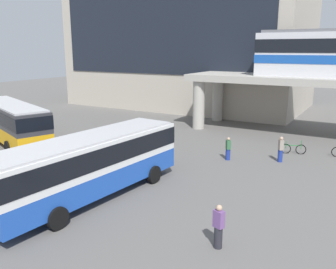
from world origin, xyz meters
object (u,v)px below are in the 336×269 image
bus_secondary (11,119)px  pedestrian_waiting_near_stop (218,228)px  station_building (190,40)px  bus_main (90,161)px  bicycle_green (293,149)px  pedestrian_walking_across (228,149)px  pedestrian_near_building (281,150)px

bus_secondary → pedestrian_waiting_near_stop: bearing=-17.4°
station_building → pedestrian_waiting_near_stop: station_building is taller
bus_main → bicycle_green: bearing=61.9°
station_building → bicycle_green: (17.29, -17.44, -8.08)m
bus_secondary → pedestrian_walking_across: size_ratio=7.14×
station_building → pedestrian_walking_across: bearing=-57.0°
pedestrian_near_building → station_building: bearing=130.4°
pedestrian_walking_across → pedestrian_waiting_near_stop: 11.39m
bus_main → bicycle_green: bus_main is taller
pedestrian_walking_across → station_building: bearing=123.0°
pedestrian_near_building → pedestrian_waiting_near_stop: 12.10m
pedestrian_near_building → bus_main: bearing=-121.8°
station_building → pedestrian_waiting_near_stop: bearing=-61.3°
station_building → bicycle_green: 25.85m
bus_secondary → pedestrian_walking_across: (16.49, 4.42, -1.26)m
bus_secondary → pedestrian_waiting_near_stop: bus_secondary is taller
bus_main → bicycle_green: size_ratio=6.54×
bus_main → bicycle_green: 15.22m
bicycle_green → station_building: bearing=134.7°
bicycle_green → pedestrian_near_building: (-0.36, -2.42, 0.45)m
station_building → bicycle_green: bearing=-45.3°
bicycle_green → pedestrian_walking_across: pedestrian_walking_across is taller
bicycle_green → pedestrian_waiting_near_stop: (0.19, -14.51, 0.47)m
bus_secondary → pedestrian_near_building: bearing=16.3°
bicycle_green → pedestrian_walking_across: 5.17m
station_building → pedestrian_near_building: bearing=-49.6°
bus_main → pedestrian_walking_across: bearing=69.5°
pedestrian_walking_across → pedestrian_waiting_near_stop: pedestrian_waiting_near_stop is taller
bus_main → bus_secondary: size_ratio=1.00×
station_building → pedestrian_walking_across: size_ratio=18.66×
bus_main → pedestrian_waiting_near_stop: bearing=-9.0°
bus_secondary → pedestrian_near_building: size_ratio=6.50×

